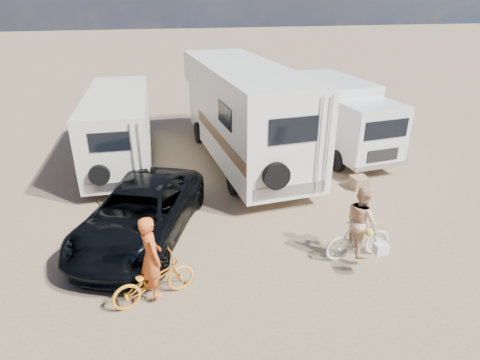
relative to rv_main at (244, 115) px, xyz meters
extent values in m
plane|color=#927857|center=(0.11, -6.77, -1.80)|extent=(140.00, 140.00, 0.00)
imported|color=black|center=(-3.81, -4.68, -1.09)|extent=(4.05, 5.60, 1.42)
imported|color=orange|center=(-3.54, -7.18, -1.33)|extent=(1.90, 1.19, 0.94)
imported|color=beige|center=(1.33, -6.72, -1.28)|extent=(1.75, 0.59, 1.03)
imported|color=#D35820|center=(-3.54, -7.18, -0.90)|extent=(0.63, 0.77, 1.81)
imported|color=#DDAC82|center=(1.33, -6.72, -0.94)|extent=(0.70, 0.88, 1.73)
imported|color=#262926|center=(5.26, -0.84, -1.32)|extent=(1.94, 1.23, 0.96)
cube|color=#22488C|center=(0.84, -2.95, -1.60)|extent=(0.60, 0.50, 0.41)
cube|color=#816246|center=(3.21, -3.17, -1.60)|extent=(0.52, 0.52, 0.40)
camera|label=1|loc=(-3.22, -14.18, 4.12)|focal=30.37mm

